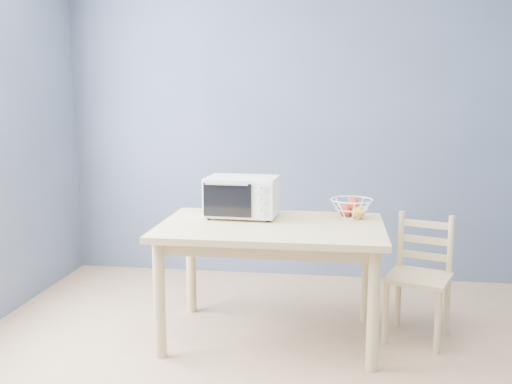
# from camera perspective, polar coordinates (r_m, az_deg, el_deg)

# --- Properties ---
(room) EXTENTS (4.01, 4.51, 2.61)m
(room) POSITION_cam_1_polar(r_m,az_deg,el_deg) (2.60, 1.30, 4.23)
(room) COLOR tan
(room) RESTS_ON ground
(dining_table) EXTENTS (1.40, 0.90, 0.75)m
(dining_table) POSITION_cam_1_polar(r_m,az_deg,el_deg) (3.60, 1.53, -4.81)
(dining_table) COLOR #E2CA87
(dining_table) RESTS_ON ground
(toaster_oven) EXTENTS (0.48, 0.35, 0.27)m
(toaster_oven) POSITION_cam_1_polar(r_m,az_deg,el_deg) (3.76, -1.68, -0.40)
(toaster_oven) COLOR silver
(toaster_oven) RESTS_ON dining_table
(fruit_basket) EXTENTS (0.31, 0.31, 0.14)m
(fruit_basket) POSITION_cam_1_polar(r_m,az_deg,el_deg) (3.79, 9.56, -1.55)
(fruit_basket) COLOR white
(fruit_basket) RESTS_ON dining_table
(dining_chair) EXTENTS (0.48, 0.48, 0.79)m
(dining_chair) POSITION_cam_1_polar(r_m,az_deg,el_deg) (3.83, 16.04, -8.33)
(dining_chair) COLOR #E2CA87
(dining_chair) RESTS_ON ground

